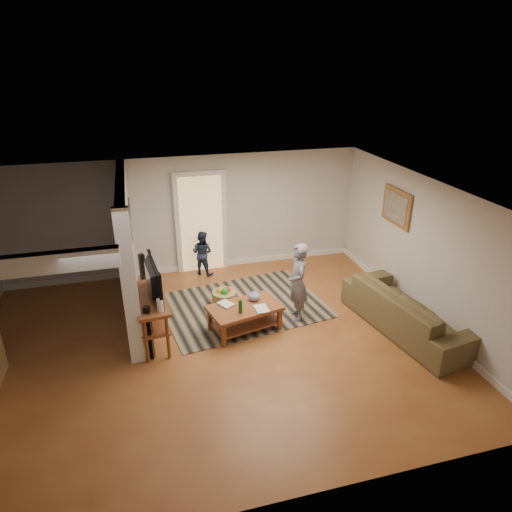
{
  "coord_description": "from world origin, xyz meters",
  "views": [
    {
      "loc": [
        -0.95,
        -6.19,
        4.37
      ],
      "look_at": [
        0.96,
        0.91,
        1.1
      ],
      "focal_mm": 32.0,
      "sensor_mm": 36.0,
      "label": 1
    }
  ],
  "objects_px": {
    "sofa": "(405,329)",
    "toy_basket": "(224,298)",
    "speaker_left": "(149,333)",
    "coffee_table": "(245,311)",
    "toddler": "(203,273)",
    "tv_console": "(150,301)",
    "child": "(296,318)",
    "speaker_right": "(144,277)"
  },
  "relations": [
    {
      "from": "sofa",
      "to": "toy_basket",
      "type": "distance_m",
      "value": 3.29
    },
    {
      "from": "speaker_left",
      "to": "toy_basket",
      "type": "xyz_separation_m",
      "value": [
        1.43,
        1.29,
        -0.29
      ]
    },
    {
      "from": "speaker_left",
      "to": "coffee_table",
      "type": "bearing_deg",
      "value": 33.4
    },
    {
      "from": "toy_basket",
      "to": "toddler",
      "type": "height_order",
      "value": "toddler"
    },
    {
      "from": "speaker_left",
      "to": "toddler",
      "type": "xyz_separation_m",
      "value": [
        1.26,
        2.77,
        -0.46
      ]
    },
    {
      "from": "tv_console",
      "to": "child",
      "type": "distance_m",
      "value": 2.64
    },
    {
      "from": "speaker_right",
      "to": "toy_basket",
      "type": "distance_m",
      "value": 1.59
    },
    {
      "from": "sofa",
      "to": "speaker_right",
      "type": "relative_size",
      "value": 2.61
    },
    {
      "from": "tv_console",
      "to": "toddler",
      "type": "height_order",
      "value": "tv_console"
    },
    {
      "from": "tv_console",
      "to": "child",
      "type": "xyz_separation_m",
      "value": [
        2.53,
        0.06,
        -0.75
      ]
    },
    {
      "from": "toy_basket",
      "to": "sofa",
      "type": "bearing_deg",
      "value": -29.2
    },
    {
      "from": "speaker_right",
      "to": "toy_basket",
      "type": "relative_size",
      "value": 2.12
    },
    {
      "from": "speaker_right",
      "to": "toddler",
      "type": "relative_size",
      "value": 0.99
    },
    {
      "from": "sofa",
      "to": "speaker_left",
      "type": "xyz_separation_m",
      "value": [
        -4.3,
        0.32,
        0.46
      ]
    },
    {
      "from": "speaker_right",
      "to": "toddler",
      "type": "height_order",
      "value": "speaker_right"
    },
    {
      "from": "speaker_left",
      "to": "child",
      "type": "bearing_deg",
      "value": 31.02
    },
    {
      "from": "speaker_right",
      "to": "toy_basket",
      "type": "height_order",
      "value": "speaker_right"
    },
    {
      "from": "coffee_table",
      "to": "child",
      "type": "height_order",
      "value": "child"
    },
    {
      "from": "speaker_left",
      "to": "sofa",
      "type": "bearing_deg",
      "value": 15.44
    },
    {
      "from": "speaker_left",
      "to": "child",
      "type": "height_order",
      "value": "speaker_left"
    },
    {
      "from": "coffee_table",
      "to": "toy_basket",
      "type": "distance_m",
      "value": 0.93
    },
    {
      "from": "coffee_table",
      "to": "child",
      "type": "xyz_separation_m",
      "value": [
        0.98,
        0.13,
        -0.36
      ]
    },
    {
      "from": "tv_console",
      "to": "toddler",
      "type": "bearing_deg",
      "value": 56.8
    },
    {
      "from": "speaker_right",
      "to": "speaker_left",
      "type": "bearing_deg",
      "value": -109.89
    },
    {
      "from": "toy_basket",
      "to": "child",
      "type": "relative_size",
      "value": 0.32
    },
    {
      "from": "speaker_right",
      "to": "toy_basket",
      "type": "bearing_deg",
      "value": -43.39
    },
    {
      "from": "coffee_table",
      "to": "child",
      "type": "relative_size",
      "value": 0.92
    },
    {
      "from": "speaker_right",
      "to": "tv_console",
      "type": "bearing_deg",
      "value": -107.31
    },
    {
      "from": "toy_basket",
      "to": "speaker_right",
      "type": "bearing_deg",
      "value": 156.5
    },
    {
      "from": "tv_console",
      "to": "toddler",
      "type": "distance_m",
      "value": 2.7
    },
    {
      "from": "speaker_left",
      "to": "toy_basket",
      "type": "distance_m",
      "value": 1.95
    },
    {
      "from": "sofa",
      "to": "speaker_right",
      "type": "bearing_deg",
      "value": 53.23
    },
    {
      "from": "sofa",
      "to": "toy_basket",
      "type": "height_order",
      "value": "toy_basket"
    },
    {
      "from": "sofa",
      "to": "coffee_table",
      "type": "distance_m",
      "value": 2.8
    },
    {
      "from": "toy_basket",
      "to": "toddler",
      "type": "bearing_deg",
      "value": 96.64
    },
    {
      "from": "toy_basket",
      "to": "child",
      "type": "height_order",
      "value": "child"
    },
    {
      "from": "coffee_table",
      "to": "tv_console",
      "type": "height_order",
      "value": "tv_console"
    },
    {
      "from": "coffee_table",
      "to": "child",
      "type": "distance_m",
      "value": 1.05
    },
    {
      "from": "child",
      "to": "speaker_left",
      "type": "bearing_deg",
      "value": -72.04
    },
    {
      "from": "sofa",
      "to": "toddler",
      "type": "distance_m",
      "value": 4.34
    },
    {
      "from": "speaker_right",
      "to": "sofa",
      "type": "bearing_deg",
      "value": -47.25
    },
    {
      "from": "tv_console",
      "to": "toy_basket",
      "type": "height_order",
      "value": "tv_console"
    }
  ]
}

